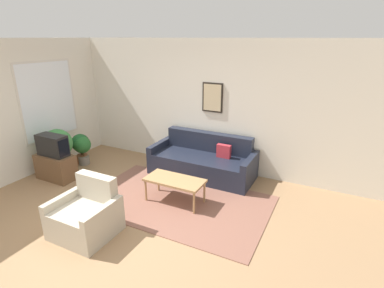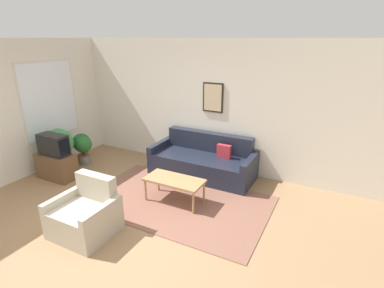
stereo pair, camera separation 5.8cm
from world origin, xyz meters
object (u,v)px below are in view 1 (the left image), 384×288
tv (52,145)px  armchair (86,216)px  potted_plant_tall (58,145)px  coffee_table (175,181)px  couch (203,162)px

tv → armchair: tv is taller
potted_plant_tall → coffee_table: bearing=0.8°
armchair → coffee_table: bearing=82.4°
potted_plant_tall → armchair: bearing=-32.4°
couch → tv: (-2.56, -1.50, 0.43)m
armchair → couch: bearing=95.4°
couch → potted_plant_tall: size_ratio=2.23×
couch → armchair: size_ratio=2.53×
tv → coffee_table: bearing=6.3°
coffee_table → armchair: (-0.71, -1.33, -0.12)m
tv → potted_plant_tall: potted_plant_tall is taller
couch → coffee_table: size_ratio=2.09×
coffee_table → armchair: size_ratio=1.21×
potted_plant_tall → couch: bearing=24.7°
coffee_table → tv: 2.62m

